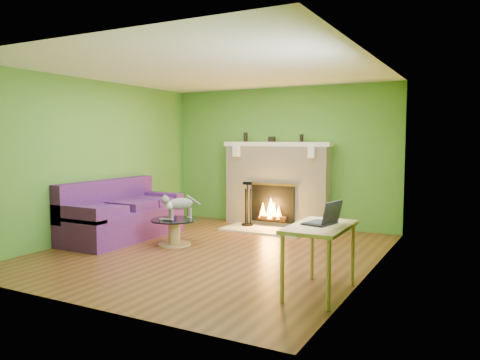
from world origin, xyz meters
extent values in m
plane|color=#512E17|center=(0.00, 0.00, 0.00)|extent=(5.00, 5.00, 0.00)
plane|color=white|center=(0.00, 0.00, 2.60)|extent=(5.00, 5.00, 0.00)
plane|color=#4E8A2D|center=(0.00, 2.50, 1.30)|extent=(5.00, 0.00, 5.00)
plane|color=#4E8A2D|center=(0.00, -2.50, 1.30)|extent=(5.00, 0.00, 5.00)
plane|color=#4E8A2D|center=(-2.25, 0.00, 1.30)|extent=(0.00, 5.00, 5.00)
plane|color=#4E8A2D|center=(2.25, 0.00, 1.30)|extent=(0.00, 5.00, 5.00)
plane|color=silver|center=(2.24, -0.90, 1.55)|extent=(0.00, 1.20, 1.20)
plane|color=white|center=(2.23, -0.90, 1.55)|extent=(0.00, 1.06, 1.06)
cube|color=beige|center=(0.00, 2.33, 0.75)|extent=(2.00, 0.35, 1.50)
cube|color=black|center=(0.00, 2.13, 0.44)|extent=(0.85, 0.03, 0.68)
cube|color=gold|center=(0.00, 2.13, 0.80)|extent=(0.91, 0.02, 0.04)
cylinder|color=black|center=(0.00, 2.10, 0.16)|extent=(0.55, 0.07, 0.07)
cube|color=white|center=(0.00, 2.30, 1.54)|extent=(2.10, 0.28, 0.08)
cube|color=white|center=(-0.75, 2.11, 1.40)|extent=(0.12, 0.10, 0.20)
cube|color=white|center=(0.75, 2.11, 1.40)|extent=(0.12, 0.10, 0.20)
cube|color=beige|center=(0.00, 1.80, 0.01)|extent=(1.50, 0.75, 0.03)
cube|color=white|center=(0.00, 2.30, 1.54)|extent=(2.10, 0.28, 0.08)
cube|color=#43185C|center=(-1.80, 0.11, 0.24)|extent=(0.96, 2.13, 0.48)
cube|color=#43185C|center=(-2.14, 0.11, 0.65)|extent=(0.22, 2.13, 0.60)
cube|color=#43185C|center=(-1.80, -0.85, 0.55)|extent=(0.96, 0.22, 0.24)
cube|color=#43185C|center=(-1.80, 1.06, 0.55)|extent=(0.96, 0.22, 0.24)
cube|color=#43185C|center=(-1.75, -0.49, 0.55)|extent=(0.76, 0.57, 0.13)
cube|color=#43185C|center=(-1.75, 0.21, 0.55)|extent=(0.76, 0.57, 0.13)
cube|color=#43185C|center=(-1.75, 0.81, 0.55)|extent=(0.76, 0.57, 0.13)
cylinder|color=tan|center=(-0.75, 0.09, 0.01)|extent=(0.50, 0.50, 0.03)
cylinder|color=tan|center=(-0.75, 0.09, 0.20)|extent=(0.18, 0.18, 0.35)
cylinder|color=black|center=(-0.75, 0.09, 0.39)|extent=(0.71, 0.71, 0.02)
cube|color=tan|center=(1.95, -1.04, 0.71)|extent=(0.57, 0.99, 0.04)
cylinder|color=tan|center=(1.71, -1.48, 0.35)|extent=(0.04, 0.04, 0.69)
cylinder|color=tan|center=(2.19, -1.48, 0.35)|extent=(0.04, 0.04, 0.69)
cylinder|color=tan|center=(1.71, -0.59, 0.35)|extent=(0.04, 0.04, 0.69)
cylinder|color=tan|center=(2.19, -0.59, 0.35)|extent=(0.04, 0.04, 0.69)
cube|color=#98989B|center=(-0.85, -0.03, 0.41)|extent=(0.17, 0.06, 0.02)
cube|color=black|center=(-0.73, -0.09, 0.41)|extent=(0.16, 0.05, 0.02)
cylinder|color=black|center=(-0.66, 2.33, 1.67)|extent=(0.08, 0.08, 0.18)
cylinder|color=black|center=(0.48, 2.33, 1.65)|extent=(0.07, 0.07, 0.14)
cube|color=black|center=(-0.11, 2.33, 1.63)|extent=(0.12, 0.08, 0.10)
camera|label=1|loc=(3.48, -5.71, 1.63)|focal=35.00mm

